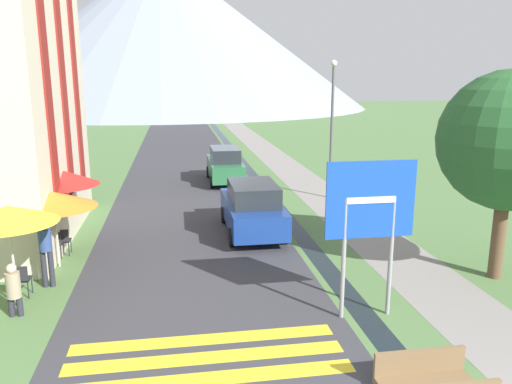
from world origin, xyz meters
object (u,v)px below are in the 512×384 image
object	(u,v)px
cafe_chair_near_right	(21,278)
person_standing_terrace	(46,249)
streetlamp	(332,119)
cafe_umbrella_front_yellow	(8,215)
road_sign	(370,214)
tree_by_path	(509,141)
cafe_chair_far_right	(63,239)
parked_car_near	(252,208)
cafe_chair_far_left	(55,242)
cafe_umbrella_middle_orange	(53,200)
cafe_umbrella_rear_red	(59,177)
person_seated_near	(13,287)
parked_car_far	(225,165)

from	to	relation	value
cafe_chair_near_right	person_standing_terrace	bearing A→B (deg)	36.71
streetlamp	cafe_umbrella_front_yellow	bearing A→B (deg)	-138.60
road_sign	tree_by_path	world-z (taller)	tree_by_path
road_sign	cafe_chair_far_right	size ratio (longest dim) A/B	4.24
parked_car_near	tree_by_path	world-z (taller)	tree_by_path
road_sign	person_standing_terrace	distance (m)	8.19
parked_car_near	cafe_chair_far_left	size ratio (longest dim) A/B	5.15
tree_by_path	cafe_umbrella_middle_orange	bearing A→B (deg)	167.22
cafe_chair_far_right	cafe_umbrella_middle_orange	xyz separation A→B (m)	(0.06, -0.94, 1.48)
cafe_chair_far_left	cafe_umbrella_rear_red	distance (m)	2.13
tree_by_path	road_sign	bearing A→B (deg)	-159.83
cafe_chair_far_right	road_sign	bearing A→B (deg)	-55.60
cafe_chair_near_right	cafe_umbrella_front_yellow	bearing A→B (deg)	-99.76
cafe_chair_far_right	cafe_chair_far_left	bearing A→B (deg)	-147.42
cafe_umbrella_front_yellow	person_seated_near	distance (m)	1.66
streetlamp	road_sign	bearing A→B (deg)	-103.32
parked_car_near	tree_by_path	size ratio (longest dim) A/B	0.78
cafe_chair_near_right	cafe_umbrella_front_yellow	world-z (taller)	cafe_umbrella_front_yellow
cafe_umbrella_front_yellow	cafe_umbrella_middle_orange	xyz separation A→B (m)	(0.41, 2.53, -0.29)
cafe_umbrella_middle_orange	person_seated_near	distance (m)	3.31
person_seated_near	tree_by_path	distance (m)	12.61
road_sign	person_seated_near	world-z (taller)	road_sign
road_sign	person_standing_terrace	world-z (taller)	road_sign
cafe_chair_far_right	cafe_umbrella_middle_orange	world-z (taller)	cafe_umbrella_middle_orange
parked_car_far	person_seated_near	xyz separation A→B (m)	(-6.21, -14.00, -0.21)
person_standing_terrace	tree_by_path	world-z (taller)	tree_by_path
cafe_chair_far_left	cafe_chair_far_right	bearing A→B (deg)	79.23
cafe_chair_far_left	cafe_umbrella_middle_orange	size ratio (longest dim) A/B	0.36
cafe_umbrella_rear_red	cafe_chair_near_right	bearing A→B (deg)	-93.04
parked_car_near	cafe_umbrella_front_yellow	bearing A→B (deg)	-143.31
cafe_chair_far_right	cafe_chair_near_right	bearing A→B (deg)	-118.63
parked_car_far	cafe_umbrella_front_yellow	size ratio (longest dim) A/B	1.74
parked_car_far	cafe_umbrella_middle_orange	bearing A→B (deg)	-118.28
streetlamp	cafe_chair_far_right	bearing A→B (deg)	-150.12
cafe_chair_far_left	cafe_umbrella_front_yellow	size ratio (longest dim) A/B	0.34
parked_car_far	cafe_chair_far_right	size ratio (longest dim) A/B	5.10
cafe_chair_near_right	person_seated_near	size ratio (longest dim) A/B	0.67
person_seated_near	streetlamp	size ratio (longest dim) A/B	0.21
parked_car_near	parked_car_far	bearing A→B (deg)	90.61
parked_car_near	tree_by_path	xyz separation A→B (m)	(5.93, -4.95, 2.83)
cafe_umbrella_rear_red	streetlamp	world-z (taller)	streetlamp
cafe_umbrella_rear_red	parked_car_near	bearing A→B (deg)	2.90
cafe_umbrella_middle_orange	cafe_umbrella_rear_red	bearing A→B (deg)	97.08
cafe_umbrella_middle_orange	tree_by_path	world-z (taller)	tree_by_path
cafe_umbrella_front_yellow	person_seated_near	size ratio (longest dim) A/B	1.96
person_seated_near	person_standing_terrace	size ratio (longest dim) A/B	0.72
cafe_chair_near_right	cafe_umbrella_rear_red	size ratio (longest dim) A/B	0.34
cafe_chair_near_right	person_standing_terrace	size ratio (longest dim) A/B	0.48
parked_car_near	cafe_chair_far_right	bearing A→B (deg)	-167.86
road_sign	cafe_umbrella_middle_orange	distance (m)	8.73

